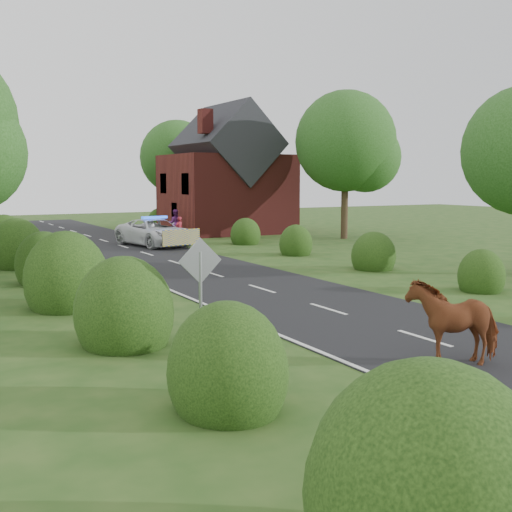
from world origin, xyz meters
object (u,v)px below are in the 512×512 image
road_sign (200,276)px  pedestrian_red (179,229)px  cow (453,327)px  police_van (155,232)px  pedestrian_purple (175,223)px

road_sign → pedestrian_red: bearing=69.0°
cow → pedestrian_red: 27.51m
police_van → pedestrian_purple: bearing=46.9°
police_van → pedestrian_purple: size_ratio=3.30×
road_sign → pedestrian_purple: road_sign is taller
cow → police_van: bearing=-167.5°
police_van → pedestrian_red: bearing=29.2°
road_sign → police_van: 22.64m
cow → road_sign: bearing=-113.2°
road_sign → cow: size_ratio=1.21×
pedestrian_red → pedestrian_purple: pedestrian_purple is taller
cow → police_van: size_ratio=0.35×
pedestrian_purple → cow: bearing=103.2°
cow → pedestrian_red: (4.82, 27.09, 0.02)m
pedestrian_red → police_van: bearing=18.2°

